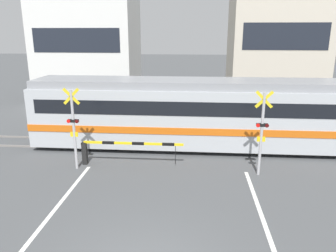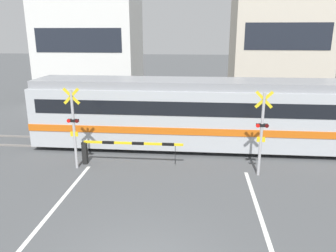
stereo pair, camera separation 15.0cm
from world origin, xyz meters
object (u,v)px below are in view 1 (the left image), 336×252
Objects in this scene: crossing_barrier_near at (113,148)px; crossing_signal_left at (74,125)px; pedestrian at (186,103)px; commuter_train at (255,113)px; crossing_barrier_far at (214,117)px; crossing_signal_right at (262,130)px.

crossing_signal_left is at bearing -161.60° from crossing_barrier_near.
crossing_barrier_near is 2.65× the size of pedestrian.
commuter_train reaches higher than crossing_barrier_near.
pedestrian reaches higher than crossing_barrier_far.
crossing_barrier_far is 6.50m from crossing_signal_right.
crossing_signal_left is 2.07× the size of pedestrian.
crossing_signal_right is 9.73m from pedestrian.
pedestrian is (4.30, 9.15, -0.94)m from crossing_signal_left.
crossing_barrier_far is 2.65× the size of pedestrian.
crossing_signal_right is at bearing -77.00° from crossing_barrier_far.
crossing_signal_left is 1.00× the size of crossing_signal_right.
commuter_train is 3.74m from crossing_barrier_far.
pedestrian is (2.86, 8.67, 0.16)m from crossing_barrier_near.
commuter_train is 4.91× the size of crossing_barrier_near.
pedestrian is (-3.17, 9.15, -0.94)m from crossing_signal_right.
crossing_signal_right is (6.03, -0.48, 1.10)m from crossing_barrier_near.
commuter_train is at bearing -60.58° from pedestrian.
crossing_signal_left is at bearing -158.31° from commuter_train.
crossing_signal_right is 2.07× the size of pedestrian.
commuter_train is 12.99× the size of pedestrian.
crossing_signal_right is (1.44, -6.24, 1.10)m from crossing_barrier_far.
crossing_signal_left is (-6.03, -6.24, 1.10)m from crossing_barrier_far.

